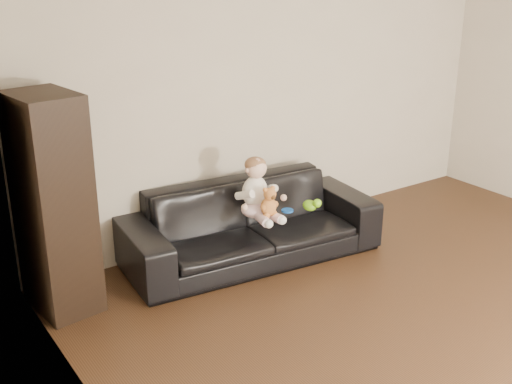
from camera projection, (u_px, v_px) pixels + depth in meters
wall_back at (279, 92)px, 5.91m from camera, size 5.00×0.00×5.00m
wall_left at (175, 287)px, 2.46m from camera, size 0.00×5.50×5.50m
sofa at (251, 223)px, 5.52m from camera, size 2.27×1.07×0.64m
cabinet at (54, 205)px, 4.57m from camera, size 0.48×0.61×1.63m
shelf_item at (51, 156)px, 4.45m from camera, size 0.21×0.27×0.28m
baby at (257, 191)px, 5.30m from camera, size 0.36×0.44×0.52m
teddy_bear at (269, 202)px, 5.20m from camera, size 0.14×0.15×0.25m
toy_green at (310, 205)px, 5.50m from camera, size 0.13×0.15×0.09m
toy_rattle at (309, 207)px, 5.52m from camera, size 0.06×0.06×0.06m
toy_blue_disc at (287, 211)px, 5.50m from camera, size 0.11×0.11×0.01m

